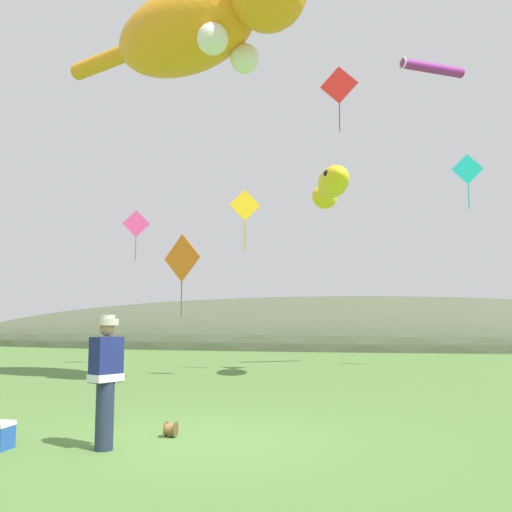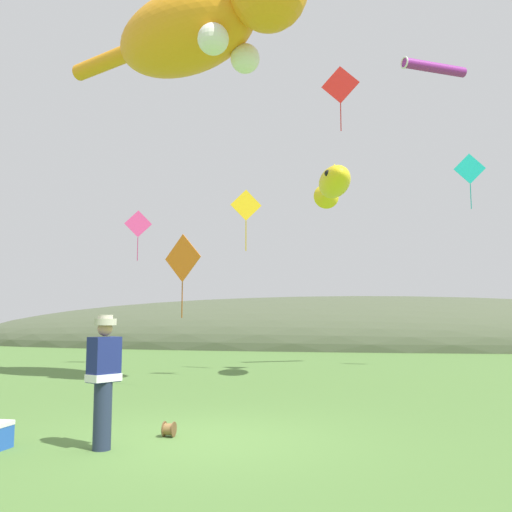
% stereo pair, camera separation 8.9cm
% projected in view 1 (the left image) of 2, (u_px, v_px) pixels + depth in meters
% --- Properties ---
extents(ground_plane, '(120.00, 120.00, 0.00)m').
position_uv_depth(ground_plane, '(201.00, 440.00, 8.11)').
color(ground_plane, '#517A38').
extents(distant_hill_ridge, '(55.03, 14.81, 6.51)m').
position_uv_depth(distant_hill_ridge, '(334.00, 346.00, 37.30)').
color(distant_hill_ridge, '#4C563D').
rests_on(distant_hill_ridge, ground).
extents(festival_attendant, '(0.42, 0.49, 1.77)m').
position_uv_depth(festival_attendant, '(106.00, 377.00, 7.60)').
color(festival_attendant, '#232D47').
rests_on(festival_attendant, ground).
extents(kite_spool, '(0.16, 0.22, 0.22)m').
position_uv_depth(kite_spool, '(171.00, 429.00, 8.35)').
color(kite_spool, olive).
rests_on(kite_spool, ground).
extents(kite_giant_cat, '(8.18, 4.44, 2.66)m').
position_uv_depth(kite_giant_cat, '(201.00, 27.00, 15.85)').
color(kite_giant_cat, orange).
extents(kite_fish_windsock, '(1.50, 3.27, 0.97)m').
position_uv_depth(kite_fish_windsock, '(332.00, 185.00, 17.39)').
color(kite_fish_windsock, yellow).
extents(kite_tube_streamer, '(2.39, 1.64, 0.44)m').
position_uv_depth(kite_tube_streamer, '(432.00, 68.00, 20.45)').
color(kite_tube_streamer, '#8C268C').
extents(kite_diamond_orange, '(1.12, 0.51, 2.12)m').
position_uv_depth(kite_diamond_orange, '(182.00, 259.00, 14.36)').
color(kite_diamond_orange, orange).
extents(kite_diamond_teal, '(1.10, 0.08, 2.01)m').
position_uv_depth(kite_diamond_teal, '(468.00, 170.00, 20.27)').
color(kite_diamond_teal, '#19BFBF').
extents(kite_diamond_gold, '(0.88, 0.37, 1.84)m').
position_uv_depth(kite_diamond_gold, '(245.00, 206.00, 16.89)').
color(kite_diamond_gold, yellow).
extents(kite_diamond_pink, '(0.97, 0.41, 1.94)m').
position_uv_depth(kite_diamond_pink, '(136.00, 224.00, 21.68)').
color(kite_diamond_pink, '#E53F8C').
extents(kite_diamond_red, '(1.22, 0.18, 2.13)m').
position_uv_depth(kite_diamond_red, '(339.00, 86.00, 18.07)').
color(kite_diamond_red, red).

